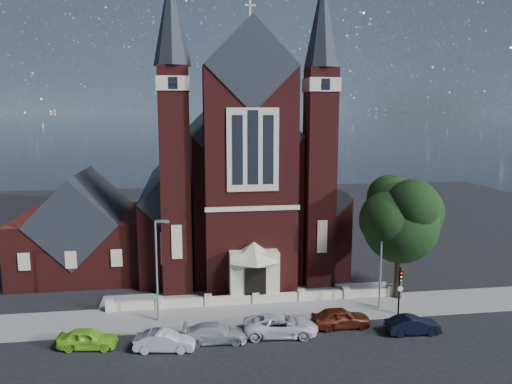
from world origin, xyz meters
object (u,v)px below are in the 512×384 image
car_white_suv (281,325)px  car_dark_red (341,318)px  street_tree (403,221)px  car_lime_van (88,339)px  parish_hall (83,233)px  street_lamp_right (382,255)px  street_lamp_left (158,265)px  traffic_signal (400,285)px  car_silver_b (215,333)px  car_silver_a (165,341)px  car_navy (413,325)px  church (235,182)px

car_white_suv → car_dark_red: (4.74, 0.65, 0.00)m
street_tree → car_lime_van: bearing=-167.9°
parish_hall → street_lamp_right: parish_hall is taller
street_lamp_left → car_dark_red: 14.46m
car_dark_red → street_lamp_right: bearing=-56.7°
street_lamp_left → traffic_signal: 19.08m
car_lime_van → car_silver_b: 8.78m
car_silver_b → car_dark_red: 9.60m
car_lime_van → car_silver_b: (8.77, -0.34, -0.03)m
car_silver_a → car_white_suv: size_ratio=0.76×
street_lamp_left → car_navy: size_ratio=2.03×
traffic_signal → parish_hall: bearing=150.0°
car_white_suv → car_navy: size_ratio=1.37×
church → car_dark_red: bearing=-75.4°
parish_hall → car_silver_a: (8.65, -18.81, -3.33)m
car_navy → street_lamp_right: bearing=8.4°
street_lamp_right → car_dark_red: street_lamp_right is taller
car_silver_a → traffic_signal: bearing=-72.4°
car_silver_a → car_white_suv: bearing=-74.3°
street_lamp_right → traffic_signal: (0.91, -1.57, -2.02)m
street_tree → car_white_suv: size_ratio=1.96×
street_tree → car_lime_van: 26.53m
car_lime_van → car_silver_a: (5.26, -1.12, -0.01)m
parish_hall → street_tree: size_ratio=1.14×
car_silver_b → church: bearing=-4.9°
parish_hall → car_silver_a: 20.97m
church → street_tree: church is taller
parish_hall → car_navy: (26.63, -18.82, -3.35)m
parish_hall → car_lime_van: parish_hall is taller
parish_hall → car_silver_b: parish_hall is taller
car_white_suv → car_navy: 9.73m
street_lamp_right → car_navy: size_ratio=2.03×
church → car_silver_b: bearing=-99.5°
car_lime_van → street_lamp_right: bearing=-73.3°
traffic_signal → car_lime_van: size_ratio=0.99×
church → car_lime_van: bearing=-119.1°
church → parish_hall: (-16.00, -4.94, -4.17)m
street_tree → car_navy: 9.28m
car_lime_van → church: bearing=-21.7°
parish_hall → car_dark_red: parish_hall is taller
street_lamp_left → street_lamp_right: bearing=0.0°
street_lamp_right → car_silver_a: street_lamp_right is taller
street_tree → street_lamp_right: 3.84m
car_silver_a → car_white_suv: 8.39m
street_lamp_left → car_lime_van: street_lamp_left is taller
street_lamp_left → car_dark_red: size_ratio=1.82×
car_silver_a → car_dark_red: car_dark_red is taller
car_silver_a → car_white_suv: car_white_suv is taller
car_dark_red → car_navy: (4.92, -1.83, -0.10)m
car_white_suv → car_silver_b: bearing=100.5°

